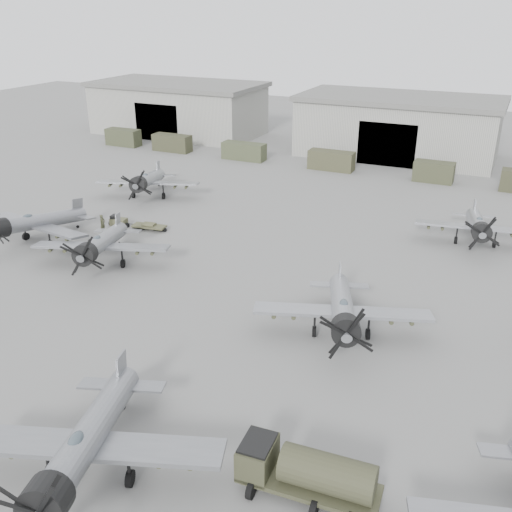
{
  "coord_description": "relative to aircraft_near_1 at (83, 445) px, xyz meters",
  "views": [
    {
      "loc": [
        16.5,
        -23.73,
        20.95
      ],
      "look_at": [
        -0.94,
        13.97,
        2.5
      ],
      "focal_mm": 40.0,
      "sensor_mm": 36.0,
      "label": 1
    }
  ],
  "objects": [
    {
      "name": "aircraft_mid_0",
      "position": [
        -24.14,
        21.48,
        -0.23
      ],
      "size": [
        11.83,
        10.65,
        4.7
      ],
      "rotation": [
        0.0,
        0.0,
        -0.13
      ],
      "color": "gray",
      "rests_on": "ground"
    },
    {
      "name": "ground",
      "position": [
        -0.73,
        8.55,
        -2.37
      ],
      "size": [
        220.0,
        220.0,
        0.0
      ],
      "primitive_type": "plane",
      "color": "slate",
      "rests_on": "ground"
    },
    {
      "name": "support_truck_2",
      "position": [
        -20.27,
        58.55,
        -1.14
      ],
      "size": [
        6.39,
        2.2,
        2.46
      ],
      "primitive_type": "cube",
      "color": "#41472E",
      "rests_on": "ground"
    },
    {
      "name": "fuel_tanker",
      "position": [
        9.59,
        3.73,
        -0.92
      ],
      "size": [
        6.69,
        3.3,
        2.53
      ],
      "rotation": [
        0.0,
        0.0,
        0.06
      ],
      "color": "#373825",
      "rests_on": "ground"
    },
    {
      "name": "aircraft_mid_2",
      "position": [
        7.04,
        17.51,
        -0.17
      ],
      "size": [
        12.01,
        10.82,
        4.83
      ],
      "rotation": [
        0.0,
        0.0,
        0.34
      ],
      "color": "#9A9CA2",
      "rests_on": "ground"
    },
    {
      "name": "aircraft_near_1",
      "position": [
        0.0,
        0.0,
        0.0
      ],
      "size": [
        12.93,
        11.66,
        5.21
      ],
      "rotation": [
        0.0,
        0.0,
        0.35
      ],
      "color": "gray",
      "rests_on": "ground"
    },
    {
      "name": "support_truck_1",
      "position": [
        -32.58,
        58.55,
        -1.09
      ],
      "size": [
        6.05,
        2.2,
        2.55
      ],
      "primitive_type": "cube",
      "color": "#383A25",
      "rests_on": "ground"
    },
    {
      "name": "aircraft_far_0",
      "position": [
        -22.47,
        37.42,
        -0.21
      ],
      "size": [
        11.81,
        10.65,
        4.76
      ],
      "rotation": [
        0.0,
        0.0,
        0.35
      ],
      "color": "gray",
      "rests_on": "ground"
    },
    {
      "name": "support_truck_4",
      "position": [
        6.66,
        58.55,
        -1.08
      ],
      "size": [
        4.98,
        2.2,
        2.58
      ],
      "primitive_type": "cube",
      "color": "#3B3E28",
      "rests_on": "ground"
    },
    {
      "name": "support_truck_3",
      "position": [
        -6.98,
        58.55,
        -1.08
      ],
      "size": [
        6.22,
        2.2,
        2.59
      ],
      "primitive_type": "cube",
      "color": "#41412A",
      "rests_on": "ground"
    },
    {
      "name": "aircraft_mid_1",
      "position": [
        -15.14,
        19.91,
        -0.23
      ],
      "size": [
        11.62,
        10.49,
        4.7
      ],
      "rotation": [
        0.0,
        0.0,
        0.36
      ],
      "color": "gray",
      "rests_on": "ground"
    },
    {
      "name": "hangar_left",
      "position": [
        -38.73,
        70.51,
        2.0
      ],
      "size": [
        29.0,
        14.8,
        8.7
      ],
      "color": "#AAA99F",
      "rests_on": "ground"
    },
    {
      "name": "tug_trailer",
      "position": [
        -18.66,
        28.74,
        -1.92
      ],
      "size": [
        6.04,
        1.92,
        1.2
      ],
      "rotation": [
        0.0,
        0.0,
        0.14
      ],
      "color": "#4A4B31",
      "rests_on": "ground"
    },
    {
      "name": "support_truck_0",
      "position": [
        -41.78,
        58.55,
        -1.06
      ],
      "size": [
        5.62,
        2.2,
        2.61
      ],
      "primitive_type": "cube",
      "color": "#3C402A",
      "rests_on": "ground"
    },
    {
      "name": "hangar_center",
      "position": [
        -0.73,
        70.51,
        2.0
      ],
      "size": [
        29.0,
        14.8,
        8.7
      ],
      "color": "#AAA99F",
      "rests_on": "ground"
    },
    {
      "name": "ground_crew",
      "position": [
        -20.36,
        26.55,
        -1.45
      ],
      "size": [
        0.45,
        0.67,
        1.84
      ],
      "primitive_type": "imported",
      "rotation": [
        0.0,
        0.0,
        1.58
      ],
      "color": "#3B3D27",
      "rests_on": "ground"
    },
    {
      "name": "aircraft_far_1",
      "position": [
        13.7,
        38.48,
        -0.3
      ],
      "size": [
        11.47,
        10.32,
        4.55
      ],
      "rotation": [
        0.0,
        0.0,
        0.16
      ],
      "color": "#96989E",
      "rests_on": "ground"
    }
  ]
}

